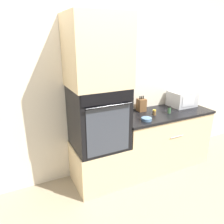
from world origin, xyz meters
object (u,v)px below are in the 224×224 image
knife_block (141,105)px  bowl (146,119)px  condiment_jar_near (154,112)px  wall_oven (98,118)px  condiment_jar_mid (169,110)px  condiment_jar_far (131,118)px  microwave (182,99)px

knife_block → bowl: knife_block is taller
knife_block → condiment_jar_near: knife_block is taller
wall_oven → knife_block: bearing=13.7°
knife_block → condiment_jar_mid: bearing=-40.3°
bowl → condiment_jar_far: size_ratio=2.05×
wall_oven → condiment_jar_far: bearing=-10.0°
knife_block → bowl: (-0.15, -0.36, -0.07)m
knife_block → condiment_jar_mid: (0.31, -0.26, -0.04)m
microwave → condiment_jar_near: size_ratio=4.98×
microwave → condiment_jar_mid: (-0.41, -0.19, -0.06)m
knife_block → condiment_jar_far: knife_block is taller
microwave → knife_block: microwave is taller
bowl → condiment_jar_far: (-0.18, 0.09, 0.01)m
bowl → condiment_jar_near: (0.22, 0.13, 0.02)m
wall_oven → bowl: size_ratio=5.69×
wall_oven → bowl: bearing=-15.5°
microwave → condiment_jar_mid: 0.46m
wall_oven → condiment_jar_near: wall_oven is taller
condiment_jar_far → condiment_jar_near: bearing=5.3°
wall_oven → condiment_jar_far: (0.43, -0.08, -0.05)m
condiment_jar_near → condiment_jar_far: bearing=-174.7°
condiment_jar_near → condiment_jar_mid: size_ratio=0.72×
bowl → microwave: bearing=18.3°
wall_oven → condiment_jar_mid: (1.07, -0.07, -0.03)m
wall_oven → condiment_jar_near: 0.84m
condiment_jar_near → condiment_jar_far: 0.40m
wall_oven → knife_block: 0.78m
bowl → knife_block: bearing=66.9°
microwave → bowl: 0.92m
wall_oven → microwave: 1.49m
condiment_jar_mid → microwave: bearing=25.1°
condiment_jar_mid → bowl: bearing=-168.4°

